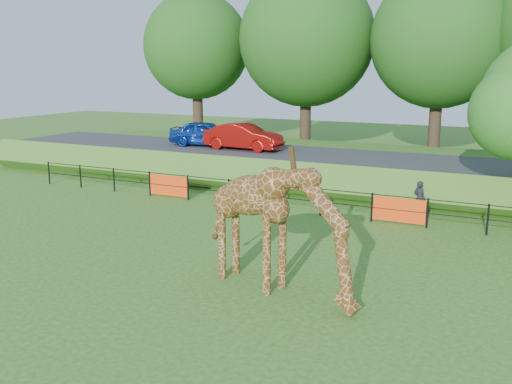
% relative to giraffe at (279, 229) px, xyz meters
% --- Properties ---
extents(ground, '(90.00, 90.00, 0.00)m').
position_rel_giraffe_xyz_m(ground, '(-1.60, -0.30, -1.68)').
color(ground, '#2A6118').
rests_on(ground, ground).
extents(giraffe, '(4.76, 2.15, 3.36)m').
position_rel_giraffe_xyz_m(giraffe, '(0.00, 0.00, 0.00)').
color(giraffe, '#593312').
rests_on(giraffe, ground).
extents(perimeter_fence, '(28.07, 0.10, 1.10)m').
position_rel_giraffe_xyz_m(perimeter_fence, '(-1.60, 7.70, -1.13)').
color(perimeter_fence, black).
rests_on(perimeter_fence, ground).
extents(embankment, '(40.00, 9.00, 1.30)m').
position_rel_giraffe_xyz_m(embankment, '(-1.60, 15.20, -1.03)').
color(embankment, '#2A6118').
rests_on(embankment, ground).
extents(road, '(40.00, 5.00, 0.12)m').
position_rel_giraffe_xyz_m(road, '(-1.60, 13.70, -0.32)').
color(road, '#2B2B2E').
rests_on(road, embankment).
extents(car_blue, '(4.13, 2.12, 1.35)m').
position_rel_giraffe_xyz_m(car_blue, '(-10.33, 13.90, 0.41)').
color(car_blue, '#1643B6').
rests_on(car_blue, road).
extents(car_red, '(4.16, 1.59, 1.35)m').
position_rel_giraffe_xyz_m(car_red, '(-7.87, 13.52, 0.42)').
color(car_red, '#A30F0B').
rests_on(car_red, road).
extents(visitor, '(0.60, 0.51, 1.39)m').
position_rel_giraffe_xyz_m(visitor, '(1.84, 9.24, -0.99)').
color(visitor, black).
rests_on(visitor, ground).
extents(bg_tree_line, '(37.30, 8.80, 11.82)m').
position_rel_giraffe_xyz_m(bg_tree_line, '(0.29, 21.70, 5.51)').
color(bg_tree_line, '#322116').
rests_on(bg_tree_line, ground).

